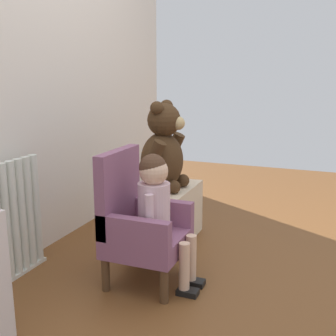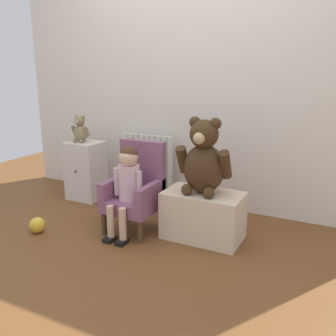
{
  "view_description": "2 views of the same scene",
  "coord_description": "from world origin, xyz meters",
  "views": [
    {
      "loc": [
        -2.06,
        -0.4,
        1.12
      ],
      "look_at": [
        0.22,
        0.5,
        0.56
      ],
      "focal_mm": 45.0,
      "sensor_mm": 36.0,
      "label": 1
    },
    {
      "loc": [
        1.41,
        -1.91,
        1.29
      ],
      "look_at": [
        0.18,
        0.51,
        0.56
      ],
      "focal_mm": 40.0,
      "sensor_mm": 36.0,
      "label": 2
    }
  ],
  "objects": [
    {
      "name": "ground_plane",
      "position": [
        0.0,
        0.0,
        0.0
      ],
      "size": [
        6.0,
        6.0,
        0.0
      ],
      "primitive_type": "plane",
      "color": "brown"
    },
    {
      "name": "back_wall",
      "position": [
        0.0,
        1.32,
        1.2
      ],
      "size": [
        3.8,
        0.05,
        2.4
      ],
      "primitive_type": "cube",
      "color": "silver",
      "rests_on": "ground_plane"
    },
    {
      "name": "radiator",
      "position": [
        -0.4,
        1.19,
        0.33
      ],
      "size": [
        0.56,
        0.05,
        0.66
      ],
      "color": "silver",
      "rests_on": "ground_plane"
    },
    {
      "name": "child_armchair",
      "position": [
        -0.13,
        0.53,
        0.33
      ],
      "size": [
        0.4,
        0.39,
        0.72
      ],
      "color": "#814E6B",
      "rests_on": "ground_plane"
    },
    {
      "name": "child_figure",
      "position": [
        -0.13,
        0.42,
        0.46
      ],
      "size": [
        0.25,
        0.35,
        0.71
      ],
      "color": "beige",
      "rests_on": "ground_plane"
    },
    {
      "name": "low_bench",
      "position": [
        0.43,
        0.61,
        0.19
      ],
      "size": [
        0.6,
        0.35,
        0.37
      ],
      "primitive_type": "cube",
      "color": "beige",
      "rests_on": "ground_plane"
    },
    {
      "name": "large_teddy_bear",
      "position": [
        0.42,
        0.62,
        0.62
      ],
      "size": [
        0.42,
        0.29,
        0.58
      ],
      "color": "#3F2916",
      "rests_on": "low_bench"
    }
  ]
}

